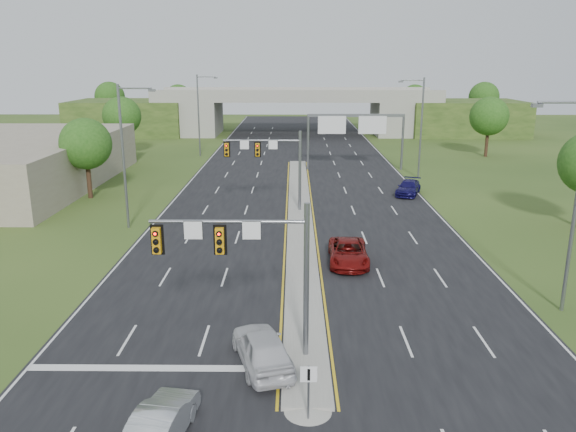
{
  "coord_description": "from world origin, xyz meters",
  "views": [
    {
      "loc": [
        -0.56,
        -22.14,
        12.5
      ],
      "look_at": [
        -0.9,
        12.6,
        3.0
      ],
      "focal_mm": 35.0,
      "sensor_mm": 36.0,
      "label": 1
    }
  ],
  "objects_px": {
    "signal_mast_far": "(273,158)",
    "car_silver": "(161,423)",
    "car_far_b": "(408,188)",
    "keep_right_sign": "(309,384)",
    "sign_gantry": "(354,126)",
    "signal_mast_near": "(252,256)",
    "car_white": "(262,348)",
    "overpass": "(297,114)",
    "car_far_a": "(348,252)"
  },
  "relations": [
    {
      "from": "car_far_b",
      "to": "keep_right_sign",
      "type": "bearing_deg",
      "value": -86.12
    },
    {
      "from": "keep_right_sign",
      "to": "car_silver",
      "type": "height_order",
      "value": "keep_right_sign"
    },
    {
      "from": "signal_mast_far",
      "to": "car_white",
      "type": "height_order",
      "value": "signal_mast_far"
    },
    {
      "from": "keep_right_sign",
      "to": "car_silver",
      "type": "distance_m",
      "value": 5.23
    },
    {
      "from": "keep_right_sign",
      "to": "car_silver",
      "type": "relative_size",
      "value": 0.52
    },
    {
      "from": "signal_mast_far",
      "to": "sign_gantry",
      "type": "bearing_deg",
      "value": 65.89
    },
    {
      "from": "car_silver",
      "to": "sign_gantry",
      "type": "bearing_deg",
      "value": -94.43
    },
    {
      "from": "keep_right_sign",
      "to": "car_white",
      "type": "distance_m",
      "value": 4.3
    },
    {
      "from": "car_white",
      "to": "overpass",
      "type": "bearing_deg",
      "value": -107.79
    },
    {
      "from": "car_white",
      "to": "car_far_a",
      "type": "distance_m",
      "value": 13.57
    },
    {
      "from": "keep_right_sign",
      "to": "overpass",
      "type": "bearing_deg",
      "value": 90.0
    },
    {
      "from": "overpass",
      "to": "keep_right_sign",
      "type": "bearing_deg",
      "value": -90.0
    },
    {
      "from": "overpass",
      "to": "car_far_b",
      "type": "xyz_separation_m",
      "value": [
        10.72,
        -48.37,
        -2.84
      ]
    },
    {
      "from": "signal_mast_far",
      "to": "car_far_a",
      "type": "bearing_deg",
      "value": -67.94
    },
    {
      "from": "signal_mast_near",
      "to": "sign_gantry",
      "type": "bearing_deg",
      "value": 78.75
    },
    {
      "from": "signal_mast_far",
      "to": "car_far_a",
      "type": "relative_size",
      "value": 1.32
    },
    {
      "from": "sign_gantry",
      "to": "car_white",
      "type": "bearing_deg",
      "value": -100.6
    },
    {
      "from": "car_silver",
      "to": "car_far_b",
      "type": "height_order",
      "value": "car_silver"
    },
    {
      "from": "car_far_b",
      "to": "car_far_a",
      "type": "bearing_deg",
      "value": -91.08
    },
    {
      "from": "signal_mast_near",
      "to": "keep_right_sign",
      "type": "relative_size",
      "value": 3.18
    },
    {
      "from": "car_white",
      "to": "car_far_a",
      "type": "xyz_separation_m",
      "value": [
        4.85,
        12.68,
        -0.09
      ]
    },
    {
      "from": "car_far_a",
      "to": "sign_gantry",
      "type": "bearing_deg",
      "value": 85.54
    },
    {
      "from": "signal_mast_far",
      "to": "car_far_b",
      "type": "height_order",
      "value": "signal_mast_far"
    },
    {
      "from": "keep_right_sign",
      "to": "overpass",
      "type": "xyz_separation_m",
      "value": [
        0.0,
        84.53,
        2.04
      ]
    },
    {
      "from": "sign_gantry",
      "to": "overpass",
      "type": "bearing_deg",
      "value": 100.79
    },
    {
      "from": "keep_right_sign",
      "to": "sign_gantry",
      "type": "height_order",
      "value": "sign_gantry"
    },
    {
      "from": "car_far_a",
      "to": "car_silver",
      "type": "bearing_deg",
      "value": -112.45
    },
    {
      "from": "car_far_a",
      "to": "car_far_b",
      "type": "distance_m",
      "value": 21.13
    },
    {
      "from": "signal_mast_near",
      "to": "keep_right_sign",
      "type": "xyz_separation_m",
      "value": [
        2.26,
        -4.45,
        -3.21
      ]
    },
    {
      "from": "keep_right_sign",
      "to": "car_white",
      "type": "bearing_deg",
      "value": 115.96
    },
    {
      "from": "sign_gantry",
      "to": "car_white",
      "type": "xyz_separation_m",
      "value": [
        -8.54,
        -45.63,
        -4.4
      ]
    },
    {
      "from": "signal_mast_far",
      "to": "car_white",
      "type": "distance_m",
      "value": 25.93
    },
    {
      "from": "car_white",
      "to": "signal_mast_far",
      "type": "bearing_deg",
      "value": -105.57
    },
    {
      "from": "signal_mast_far",
      "to": "overpass",
      "type": "bearing_deg",
      "value": 87.65
    },
    {
      "from": "car_far_b",
      "to": "sign_gantry",
      "type": "bearing_deg",
      "value": 127.32
    },
    {
      "from": "car_far_a",
      "to": "car_far_b",
      "type": "bearing_deg",
      "value": 70.46
    },
    {
      "from": "signal_mast_far",
      "to": "car_silver",
      "type": "distance_m",
      "value": 31.02
    },
    {
      "from": "signal_mast_far",
      "to": "keep_right_sign",
      "type": "height_order",
      "value": "signal_mast_far"
    },
    {
      "from": "signal_mast_near",
      "to": "sign_gantry",
      "type": "xyz_separation_m",
      "value": [
        8.95,
        44.99,
        0.51
      ]
    },
    {
      "from": "sign_gantry",
      "to": "car_silver",
      "type": "xyz_separation_m",
      "value": [
        -11.71,
        -50.63,
        -4.52
      ]
    },
    {
      "from": "signal_mast_far",
      "to": "car_silver",
      "type": "bearing_deg",
      "value": -95.16
    },
    {
      "from": "signal_mast_near",
      "to": "car_white",
      "type": "distance_m",
      "value": 3.96
    },
    {
      "from": "keep_right_sign",
      "to": "overpass",
      "type": "distance_m",
      "value": 84.55
    },
    {
      "from": "signal_mast_near",
      "to": "signal_mast_far",
      "type": "relative_size",
      "value": 1.0
    },
    {
      "from": "signal_mast_near",
      "to": "car_silver",
      "type": "distance_m",
      "value": 7.45
    },
    {
      "from": "keep_right_sign",
      "to": "overpass",
      "type": "relative_size",
      "value": 0.03
    },
    {
      "from": "car_silver",
      "to": "overpass",
      "type": "bearing_deg",
      "value": -84.76
    },
    {
      "from": "overpass",
      "to": "car_far_b",
      "type": "distance_m",
      "value": 49.62
    },
    {
      "from": "car_white",
      "to": "car_silver",
      "type": "distance_m",
      "value": 5.92
    },
    {
      "from": "car_white",
      "to": "car_far_b",
      "type": "distance_m",
      "value": 34.7
    }
  ]
}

